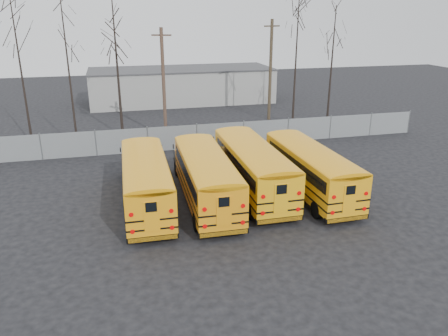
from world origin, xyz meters
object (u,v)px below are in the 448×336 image
object	(u,v)px
bus_c	(252,164)
utility_pole_right	(270,70)
utility_pole_left	(164,83)
bus_d	(309,166)
bus_a	(145,178)
bus_b	(205,173)

from	to	relation	value
bus_c	utility_pole_right	size ratio (longest dim) A/B	1.13
bus_c	utility_pole_right	bearing A→B (deg)	67.41
bus_c	utility_pole_left	distance (m)	14.53
bus_d	utility_pole_right	bearing A→B (deg)	76.32
bus_a	utility_pole_right	xyz separation A→B (m)	(14.25, 18.74, 3.36)
bus_a	bus_b	bearing A→B (deg)	-3.06
bus_b	utility_pole_left	size ratio (longest dim) A/B	1.17
bus_b	bus_c	world-z (taller)	bus_c
bus_b	bus_c	xyz separation A→B (m)	(3.07, 0.79, 0.05)
bus_b	utility_pole_right	bearing A→B (deg)	62.00
bus_c	utility_pole_right	world-z (taller)	utility_pole_right
bus_b	utility_pole_right	distance (m)	22.13
utility_pole_right	bus_d	bearing A→B (deg)	-118.06
bus_a	bus_d	size ratio (longest dim) A/B	1.01
bus_b	utility_pole_left	xyz separation A→B (m)	(-0.52, 14.55, 3.05)
bus_b	bus_d	size ratio (longest dim) A/B	1.02
bus_a	bus_b	size ratio (longest dim) A/B	0.98
bus_d	utility_pole_left	size ratio (longest dim) A/B	1.14
bus_a	bus_c	world-z (taller)	bus_c
bus_a	bus_b	distance (m)	3.44
bus_a	bus_d	world-z (taller)	bus_a
bus_a	utility_pole_left	world-z (taller)	utility_pole_left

